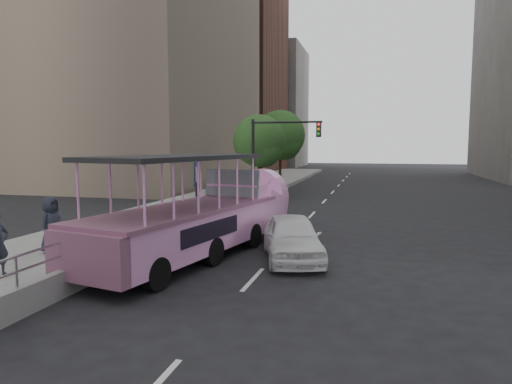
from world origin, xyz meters
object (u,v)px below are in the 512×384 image
Objects in this scene: pedestrian_far at (51,225)px; traffic_signal at (273,148)px; street_tree_far at (281,137)px; street_tree_near at (260,143)px; car at (292,237)px; duck_boat at (203,217)px; parking_sign at (197,191)px.

traffic_signal reaches higher than pedestrian_far.
street_tree_far reaches higher than pedestrian_far.
pedestrian_far is 0.31× the size of street_tree_near.
traffic_signal is at bearing -81.57° from street_tree_far.
pedestrian_far reaches higher than car.
street_tree_far reaches higher than duck_boat.
duck_boat is 3.45× the size of parking_sign.
street_tree_far reaches higher than parking_sign.
street_tree_near is 6.02m from street_tree_far.
street_tree_near is (2.34, 17.71, 2.63)m from pedestrian_far.
duck_boat is at bearing 162.87° from car.
pedestrian_far is 0.34× the size of traffic_signal.
duck_boat is 15.81m from street_tree_near.
street_tree_near reaches higher than traffic_signal.
traffic_signal is at bearing -65.02° from street_tree_near.
pedestrian_far is (-4.24, -2.23, -0.06)m from duck_boat.
traffic_signal is 9.57m from street_tree_far.
pedestrian_far is at bearing -121.84° from parking_sign.
duck_boat is 3.10m from car.
car is 2.40× the size of pedestrian_far.
street_tree_far is at bearing -8.24° from pedestrian_far.
parking_sign is at bearing -88.69° from street_tree_far.
duck_boat reaches higher than car.
street_tree_near is (-1.89, 15.48, 2.57)m from duck_boat.
street_tree_far is (-4.75, 21.50, 3.58)m from car.
street_tree_near is at bearing 92.80° from parking_sign.
traffic_signal is 3.80m from street_tree_near.
car is 22.30m from street_tree_far.
traffic_signal is at bearing -17.54° from pedestrian_far.
duck_boat is 12.26m from traffic_signal.
parking_sign is at bearing 116.33° from duck_boat.
duck_boat reaches higher than parking_sign.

